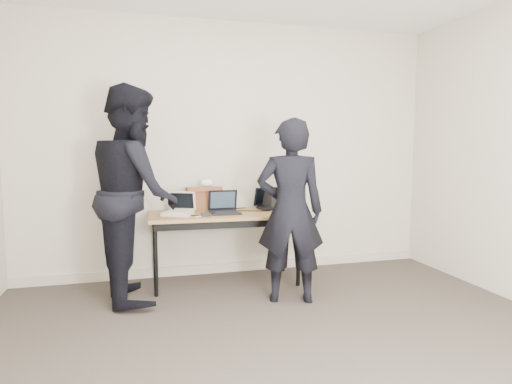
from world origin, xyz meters
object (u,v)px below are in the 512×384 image
object	(u,v)px
person_typist	(290,211)
laptop_beige	(179,210)
laptop_right	(271,204)
desk	(225,219)
person_observer	(134,193)
leather_satchel	(204,198)
equipment_box	(279,200)
laptop_center	(224,208)

from	to	relation	value
person_typist	laptop_beige	bearing A→B (deg)	-19.76
laptop_right	person_typist	bearing A→B (deg)	-103.54
desk	person_observer	bearing A→B (deg)	-165.42
leather_satchel	laptop_beige	bearing A→B (deg)	-142.07
equipment_box	person_observer	xyz separation A→B (m)	(-1.50, -0.39, 0.16)
laptop_beige	laptop_right	bearing A→B (deg)	35.21
leather_satchel	person_typist	world-z (taller)	person_typist
desk	person_observer	size ratio (longest dim) A/B	0.79
laptop_right	leather_satchel	bearing A→B (deg)	168.55
person_observer	equipment_box	bearing A→B (deg)	-83.18
person_typist	leather_satchel	bearing A→B (deg)	-38.17
laptop_center	laptop_right	size ratio (longest dim) A/B	0.86
laptop_center	leather_satchel	world-z (taller)	leather_satchel
laptop_center	laptop_beige	bearing A→B (deg)	176.50
laptop_right	person_observer	world-z (taller)	person_observer
laptop_beige	laptop_right	world-z (taller)	laptop_right
laptop_beige	equipment_box	size ratio (longest dim) A/B	1.21
laptop_beige	equipment_box	bearing A→B (deg)	34.32
laptop_right	person_observer	size ratio (longest dim) A/B	0.18
laptop_center	laptop_right	bearing A→B (deg)	20.94
laptop_center	laptop_right	world-z (taller)	laptop_center
laptop_beige	desk	bearing A→B (deg)	23.96
laptop_center	desk	bearing A→B (deg)	59.65
laptop_right	laptop_center	bearing A→B (deg)	-167.40
leather_satchel	person_typist	xyz separation A→B (m)	(0.64, -0.87, -0.03)
equipment_box	person_typist	world-z (taller)	person_typist
equipment_box	person_typist	bearing A→B (deg)	-101.30
laptop_center	equipment_box	world-z (taller)	laptop_center
laptop_right	person_typist	size ratio (longest dim) A/B	0.21
leather_satchel	person_typist	distance (m)	1.08
leather_satchel	laptop_center	bearing A→B (deg)	-57.00
person_typist	desk	bearing A→B (deg)	-38.81
laptop_beige	laptop_center	distance (m)	0.44
desk	laptop_right	world-z (taller)	laptop_right
laptop_center	leather_satchel	xyz separation A→B (m)	(-0.17, 0.25, 0.08)
equipment_box	leather_satchel	bearing A→B (deg)	177.48
laptop_right	laptop_beige	bearing A→B (deg)	-177.89
person_typist	person_observer	world-z (taller)	person_observer
leather_satchel	person_typist	size ratio (longest dim) A/B	0.22
person_typist	laptop_right	bearing A→B (deg)	-79.64
laptop_right	equipment_box	distance (m)	0.10
laptop_beige	leather_satchel	distance (m)	0.36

